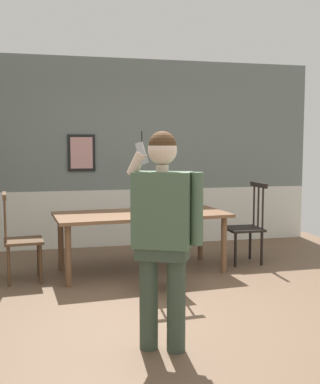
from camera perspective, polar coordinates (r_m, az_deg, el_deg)
name	(u,v)px	position (r m, az deg, el deg)	size (l,w,h in m)	color
ground_plane	(167,311)	(4.58, 0.80, -14.03)	(6.77, 6.77, 0.00)	brown
room_back_partition	(118,157)	(7.28, -5.08, 4.20)	(6.15, 0.17, 2.82)	slate
dining_table	(141,219)	(5.79, -2.24, -3.23)	(2.12, 1.08, 0.72)	brown
chair_near_window	(246,226)	(6.34, 10.26, -3.98)	(0.45, 0.45, 1.05)	black
chair_by_doorway	(20,239)	(5.61, -16.37, -5.41)	(0.46, 0.46, 1.01)	#513823
chair_at_table_head	(163,248)	(5.02, 0.40, -6.68)	(0.47, 0.47, 0.96)	#2D2319
person_figure	(163,226)	(3.53, 0.40, -4.13)	(0.54, 0.39, 1.64)	#3A493A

